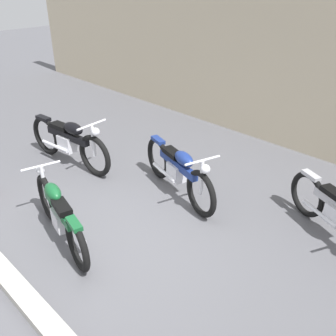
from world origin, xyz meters
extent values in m
plane|color=#56565B|center=(0.00, 0.00, 0.00)|extent=(40.00, 40.00, 0.00)
cube|color=beige|center=(0.00, 4.65, 1.55)|extent=(18.00, 0.30, 3.10)
cube|color=#B7B2A8|center=(0.00, -1.34, 0.06)|extent=(18.00, 0.24, 0.12)
torus|color=black|center=(0.58, 1.38, 0.37)|extent=(0.74, 0.29, 0.74)
torus|color=black|center=(-0.74, 1.76, 0.37)|extent=(0.74, 0.29, 0.74)
cube|color=silver|center=(-0.13, 1.58, 0.39)|extent=(0.37, 0.29, 0.28)
cube|color=navy|center=(-0.08, 1.57, 0.55)|extent=(1.03, 0.39, 0.12)
ellipsoid|color=navy|center=(0.09, 1.52, 0.74)|extent=(0.49, 0.32, 0.20)
cube|color=black|center=(-0.26, 1.62, 0.69)|extent=(0.44, 0.29, 0.08)
cube|color=navy|center=(-0.74, 1.76, 0.72)|extent=(0.35, 0.21, 0.06)
cylinder|color=silver|center=(0.58, 1.38, 0.65)|extent=(0.06, 0.06, 0.56)
cylinder|color=silver|center=(0.58, 1.38, 0.93)|extent=(0.20, 0.58, 0.04)
sphere|color=silver|center=(0.66, 1.36, 0.83)|extent=(0.14, 0.14, 0.14)
cylinder|color=silver|center=(-0.36, 1.52, 0.32)|extent=(0.70, 0.25, 0.06)
torus|color=black|center=(-1.57, 0.98, 0.39)|extent=(0.79, 0.18, 0.79)
torus|color=black|center=(-3.02, 0.83, 0.39)|extent=(0.79, 0.18, 0.79)
cube|color=silver|center=(-2.35, 0.90, 0.42)|extent=(0.37, 0.25, 0.30)
cube|color=black|center=(-2.29, 0.91, 0.59)|extent=(1.11, 0.22, 0.13)
ellipsoid|color=black|center=(-2.10, 0.93, 0.78)|extent=(0.49, 0.26, 0.22)
cube|color=black|center=(-2.49, 0.89, 0.73)|extent=(0.45, 0.24, 0.09)
cube|color=black|center=(-3.02, 0.83, 0.76)|extent=(0.36, 0.16, 0.06)
cylinder|color=silver|center=(-1.57, 0.98, 0.69)|extent=(0.06, 0.06, 0.59)
cylinder|color=silver|center=(-1.57, 0.98, 0.99)|extent=(0.10, 0.63, 0.04)
sphere|color=silver|center=(-1.48, 0.99, 0.88)|extent=(0.15, 0.15, 0.15)
cylinder|color=silver|center=(-2.55, 0.75, 0.34)|extent=(0.76, 0.14, 0.06)
torus|color=black|center=(1.70, 2.52, 0.35)|extent=(0.68, 0.37, 0.71)
cube|color=black|center=(2.14, 2.32, 0.65)|extent=(0.42, 0.32, 0.08)
cube|color=#ADADB2|center=(1.70, 2.52, 0.68)|extent=(0.33, 0.23, 0.06)
cylinder|color=silver|center=(2.03, 2.25, 0.30)|extent=(0.64, 0.33, 0.06)
torus|color=black|center=(-1.01, -0.29, 0.35)|extent=(0.70, 0.24, 0.70)
torus|color=black|center=(0.25, -0.58, 0.35)|extent=(0.70, 0.24, 0.70)
cube|color=silver|center=(-0.33, -0.45, 0.37)|extent=(0.34, 0.25, 0.27)
cube|color=#145128|center=(-0.38, -0.44, 0.52)|extent=(0.98, 0.31, 0.11)
ellipsoid|color=#145128|center=(-0.54, -0.40, 0.69)|extent=(0.45, 0.28, 0.19)
cube|color=black|center=(-0.21, -0.47, 0.65)|extent=(0.41, 0.25, 0.08)
cube|color=#145128|center=(0.25, -0.58, 0.67)|extent=(0.32, 0.18, 0.06)
cylinder|color=silver|center=(-1.01, -0.29, 0.61)|extent=(0.05, 0.05, 0.53)
cylinder|color=silver|center=(-1.01, -0.29, 0.88)|extent=(0.16, 0.55, 0.03)
sphere|color=silver|center=(-1.08, -0.28, 0.78)|extent=(0.13, 0.13, 0.13)
cylinder|color=silver|center=(-0.12, -0.38, 0.30)|extent=(0.67, 0.20, 0.06)
camera|label=1|loc=(3.62, -2.37, 3.38)|focal=40.42mm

